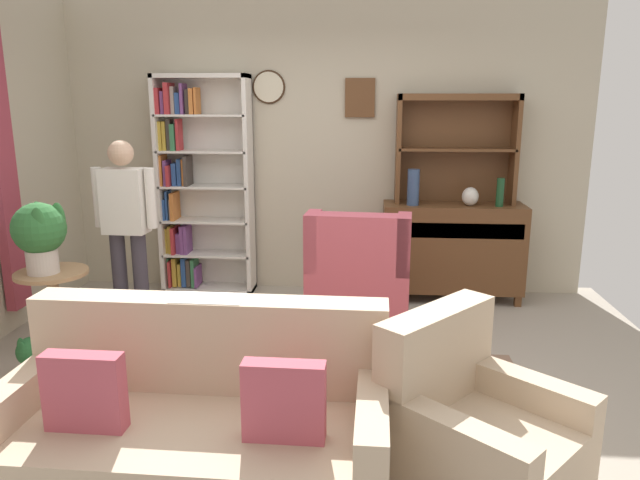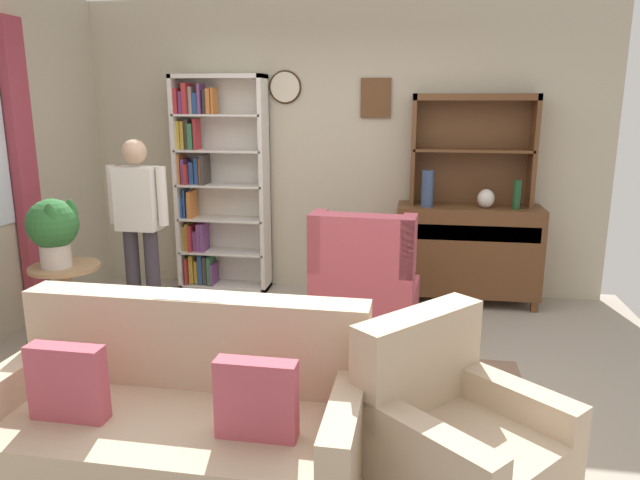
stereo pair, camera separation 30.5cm
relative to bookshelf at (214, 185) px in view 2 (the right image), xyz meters
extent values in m
cube|color=#9E9384|center=(1.24, -1.94, -1.05)|extent=(5.40, 4.60, 0.02)
cube|color=#BCB299|center=(1.24, 0.19, 0.36)|extent=(5.00, 0.06, 2.80)
cylinder|color=beige|center=(0.70, 0.14, 0.94)|extent=(0.28, 0.03, 0.28)
torus|color=#382314|center=(0.70, 0.14, 0.94)|extent=(0.31, 0.02, 0.31)
cube|color=brown|center=(1.56, 0.14, 0.84)|extent=(0.28, 0.03, 0.36)
cube|color=#9E3847|center=(-1.20, -1.17, 0.31)|extent=(0.08, 0.24, 2.30)
cube|color=#846651|center=(1.44, -2.24, -1.04)|extent=(2.58, 1.73, 0.01)
cube|color=silver|center=(-0.35, -0.01, 0.01)|extent=(0.04, 0.30, 2.10)
cube|color=silver|center=(0.51, -0.01, 0.01)|extent=(0.04, 0.30, 2.10)
cube|color=silver|center=(0.08, -0.01, 1.04)|extent=(0.90, 0.30, 0.04)
cube|color=silver|center=(0.08, -0.01, -1.02)|extent=(0.90, 0.30, 0.04)
cube|color=silver|center=(0.08, 0.13, 0.01)|extent=(0.90, 0.01, 2.10)
cube|color=silver|center=(0.08, -0.01, -0.67)|extent=(0.86, 0.30, 0.02)
cube|color=#337247|center=(-0.32, -0.03, -0.86)|extent=(0.02, 0.11, 0.28)
cube|color=#B22D33|center=(-0.29, -0.03, -0.86)|extent=(0.02, 0.23, 0.26)
cube|color=gold|center=(-0.25, -0.03, -0.85)|extent=(0.04, 0.17, 0.29)
cube|color=gold|center=(-0.20, -0.03, -0.88)|extent=(0.03, 0.14, 0.23)
cube|color=#284C8C|center=(-0.15, -0.03, -0.85)|extent=(0.04, 0.17, 0.29)
cube|color=#3F3833|center=(-0.11, -0.03, -0.86)|extent=(0.04, 0.16, 0.27)
cube|color=#337247|center=(-0.06, -0.03, -0.85)|extent=(0.03, 0.19, 0.28)
cube|color=#723F7F|center=(-0.03, -0.03, -0.89)|extent=(0.02, 0.21, 0.20)
cube|color=silver|center=(0.08, -0.01, -0.33)|extent=(0.86, 0.30, 0.02)
cube|color=gold|center=(-0.32, -0.03, -0.54)|extent=(0.02, 0.11, 0.25)
cube|color=gold|center=(-0.28, -0.03, -0.52)|extent=(0.04, 0.14, 0.27)
cube|color=#B22D33|center=(-0.24, -0.03, -0.53)|extent=(0.03, 0.24, 0.26)
cube|color=#723F7F|center=(-0.20, -0.03, -0.56)|extent=(0.04, 0.15, 0.20)
cube|color=#723F7F|center=(-0.15, -0.03, -0.52)|extent=(0.04, 0.19, 0.28)
cube|color=#723F7F|center=(-0.11, -0.03, -0.52)|extent=(0.03, 0.21, 0.28)
cube|color=silver|center=(0.08, -0.01, 0.01)|extent=(0.86, 0.30, 0.02)
cube|color=#284C8C|center=(-0.31, -0.03, -0.22)|extent=(0.02, 0.17, 0.20)
cube|color=#284C8C|center=(-0.29, -0.03, -0.18)|extent=(0.02, 0.15, 0.28)
cube|color=gray|center=(-0.26, -0.03, -0.22)|extent=(0.02, 0.13, 0.20)
cube|color=#CC7233|center=(-0.22, -0.03, -0.19)|extent=(0.04, 0.22, 0.27)
cube|color=silver|center=(0.08, -0.01, 0.34)|extent=(0.86, 0.30, 0.02)
cube|color=#CC7233|center=(-0.32, -0.03, 0.16)|extent=(0.02, 0.19, 0.29)
cube|color=#723F7F|center=(-0.28, -0.03, 0.14)|extent=(0.03, 0.18, 0.24)
cube|color=#B22D33|center=(-0.25, -0.03, 0.11)|extent=(0.03, 0.24, 0.20)
cube|color=#284C8C|center=(-0.20, -0.03, 0.12)|extent=(0.04, 0.14, 0.21)
cube|color=#284C8C|center=(-0.15, -0.03, 0.14)|extent=(0.04, 0.13, 0.25)
cube|color=#CC7233|center=(-0.11, -0.03, 0.14)|extent=(0.03, 0.11, 0.25)
cube|color=#3F3833|center=(-0.08, -0.03, 0.16)|extent=(0.03, 0.22, 0.29)
cube|color=silver|center=(0.08, -0.01, 0.68)|extent=(0.86, 0.30, 0.02)
cube|color=gold|center=(-0.31, -0.03, 0.49)|extent=(0.03, 0.15, 0.27)
cube|color=gold|center=(-0.28, -0.03, 0.49)|extent=(0.03, 0.12, 0.27)
cube|color=#3F3833|center=(-0.23, -0.03, 0.50)|extent=(0.04, 0.11, 0.29)
cube|color=#337247|center=(-0.19, -0.03, 0.48)|extent=(0.04, 0.18, 0.25)
cube|color=#B22D33|center=(-0.14, -0.03, 0.50)|extent=(0.03, 0.16, 0.29)
cube|color=#B22D33|center=(-0.31, -0.03, 0.81)|extent=(0.04, 0.22, 0.24)
cube|color=#723F7F|center=(-0.27, -0.03, 0.79)|extent=(0.03, 0.17, 0.21)
cube|color=#B22D33|center=(-0.22, -0.03, 0.83)|extent=(0.04, 0.22, 0.29)
cube|color=gray|center=(-0.17, -0.03, 0.81)|extent=(0.03, 0.14, 0.25)
cube|color=#284C8C|center=(-0.13, -0.03, 0.79)|extent=(0.04, 0.12, 0.20)
cube|color=#723F7F|center=(-0.08, -0.03, 0.83)|extent=(0.03, 0.17, 0.28)
cube|color=#3F3833|center=(-0.04, -0.03, 0.80)|extent=(0.04, 0.10, 0.23)
cube|color=#CC7233|center=(0.01, -0.03, 0.81)|extent=(0.04, 0.19, 0.24)
cube|color=#CC7233|center=(0.05, -0.03, 0.81)|extent=(0.02, 0.17, 0.24)
cube|color=brown|center=(2.46, -0.08, -0.53)|extent=(1.30, 0.45, 0.82)
cube|color=brown|center=(1.86, -0.26, -0.99)|extent=(0.06, 0.06, 0.10)
cube|color=brown|center=(3.06, -0.26, -0.99)|extent=(0.06, 0.06, 0.10)
cube|color=brown|center=(1.86, 0.09, -0.99)|extent=(0.06, 0.06, 0.10)
cube|color=brown|center=(3.06, 0.09, -0.99)|extent=(0.06, 0.06, 0.10)
cube|color=#492C18|center=(2.46, -0.30, -0.33)|extent=(1.20, 0.01, 0.14)
cube|color=brown|center=(1.93, 0.00, 0.38)|extent=(0.04, 0.26, 1.00)
cube|color=brown|center=(2.99, 0.00, 0.38)|extent=(0.04, 0.26, 1.00)
cube|color=brown|center=(2.46, 0.00, 0.85)|extent=(1.10, 0.26, 0.06)
cube|color=brown|center=(2.46, 0.00, 0.38)|extent=(1.06, 0.26, 0.02)
cube|color=brown|center=(2.46, 0.12, 0.38)|extent=(1.10, 0.01, 1.00)
cylinder|color=#33476B|center=(2.07, -0.16, 0.04)|extent=(0.11, 0.11, 0.33)
ellipsoid|color=beige|center=(2.59, -0.15, -0.04)|extent=(0.15, 0.15, 0.17)
cylinder|color=#194223|center=(2.85, -0.17, 0.01)|extent=(0.07, 0.07, 0.26)
cube|color=#C6AD8E|center=(0.86, -3.16, -0.83)|extent=(1.81, 0.88, 0.42)
cube|color=#C6AD8E|center=(0.86, -2.84, -0.38)|extent=(1.80, 0.23, 0.48)
cube|color=#C6AD8E|center=(0.03, -3.15, -0.74)|extent=(0.15, 0.85, 0.60)
cube|color=#C6AD8E|center=(1.69, -3.17, -0.74)|extent=(0.15, 0.85, 0.60)
cube|color=#B74C5B|center=(0.41, -3.27, -0.44)|extent=(0.36, 0.11, 0.36)
cube|color=#B74C5B|center=(1.31, -3.29, -0.44)|extent=(0.36, 0.11, 0.36)
cube|color=white|center=(0.86, -2.84, -0.14)|extent=(0.36, 0.19, 0.00)
cube|color=#C6AD8E|center=(2.22, -3.05, -0.84)|extent=(1.08, 1.08, 0.40)
cube|color=#C6AD8E|center=(2.00, -2.85, -0.40)|extent=(0.63, 0.68, 0.48)
cube|color=#C6AD8E|center=(2.02, -3.28, -0.77)|extent=(0.68, 0.62, 0.55)
cube|color=#C6AD8E|center=(2.42, -2.82, -0.77)|extent=(0.68, 0.62, 0.55)
cube|color=#B74C5B|center=(1.60, -1.04, -0.83)|extent=(0.84, 0.86, 0.42)
cube|color=#B74C5B|center=(1.58, -1.34, -0.31)|extent=(0.79, 0.26, 0.63)
cube|color=#B74C5B|center=(1.92, -1.33, -0.22)|extent=(0.12, 0.29, 0.44)
cube|color=#B74C5B|center=(1.25, -1.27, -0.22)|extent=(0.12, 0.29, 0.44)
cylinder|color=#A87F56|center=(-0.66, -1.59, -0.42)|extent=(0.52, 0.52, 0.03)
cylinder|color=#A87F56|center=(-0.66, -1.59, -0.74)|extent=(0.08, 0.08, 0.61)
cylinder|color=#A87F56|center=(-0.66, -1.59, -1.03)|extent=(0.36, 0.36, 0.03)
cylinder|color=beige|center=(-0.69, -1.63, -0.32)|extent=(0.22, 0.22, 0.18)
sphere|color=#2D6B33|center=(-0.69, -1.63, -0.08)|extent=(0.38, 0.38, 0.38)
ellipsoid|color=#2D6B33|center=(-0.76, -1.52, -0.03)|extent=(0.11, 0.07, 0.27)
ellipsoid|color=#2D6B33|center=(-0.62, -1.75, -0.03)|extent=(0.11, 0.07, 0.27)
ellipsoid|color=#2D6B33|center=(-0.58, -1.56, -0.03)|extent=(0.11, 0.07, 0.27)
cylinder|color=beige|center=(-0.64, -1.98, -1.00)|extent=(0.12, 0.12, 0.10)
sphere|color=#235B2D|center=(-0.64, -1.98, -0.87)|extent=(0.20, 0.20, 0.20)
ellipsoid|color=#235B2D|center=(-0.66, -2.05, -0.84)|extent=(0.06, 0.04, 0.14)
ellipsoid|color=#235B2D|center=(-0.68, -2.04, -0.84)|extent=(0.06, 0.04, 0.14)
ellipsoid|color=#235B2D|center=(-0.71, -1.98, -0.84)|extent=(0.06, 0.04, 0.14)
cylinder|color=#38333D|center=(-0.37, -1.07, -0.63)|extent=(0.13, 0.13, 0.82)
cylinder|color=#38333D|center=(-0.19, -1.08, -0.63)|extent=(0.13, 0.13, 0.82)
cube|color=silver|center=(-0.28, -1.07, 0.04)|extent=(0.35, 0.21, 0.52)
sphere|color=tan|center=(-0.28, -1.07, 0.42)|extent=(0.21, 0.21, 0.20)
cylinder|color=silver|center=(-0.50, -1.06, 0.06)|extent=(0.08, 0.08, 0.48)
cylinder|color=silver|center=(-0.06, -1.08, 0.06)|extent=(0.08, 0.08, 0.48)
cube|color=brown|center=(0.82, -2.38, -0.64)|extent=(0.80, 0.50, 0.03)
cube|color=brown|center=(0.45, -2.60, -0.85)|extent=(0.05, 0.05, 0.39)
cube|color=brown|center=(1.19, -2.60, -0.85)|extent=(0.05, 0.05, 0.39)
cube|color=brown|center=(0.45, -2.16, -0.85)|extent=(0.05, 0.05, 0.39)
cube|color=brown|center=(1.19, -2.16, -0.85)|extent=(0.05, 0.05, 0.39)
cube|color=#284C8C|center=(0.95, -2.44, -0.61)|extent=(0.15, 0.10, 0.02)
cube|color=#723F7F|center=(0.95, -2.45, -0.59)|extent=(0.16, 0.13, 0.02)
cube|color=#723F7F|center=(0.95, -2.43, -0.57)|extent=(0.18, 0.12, 0.03)
camera|label=1|loc=(1.65, -5.59, 0.82)|focal=33.20mm
camera|label=2|loc=(1.95, -5.55, 0.82)|focal=33.20mm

